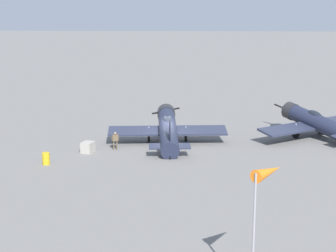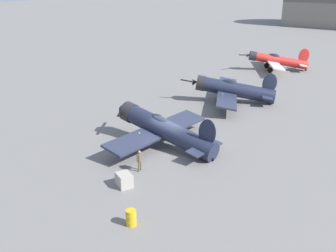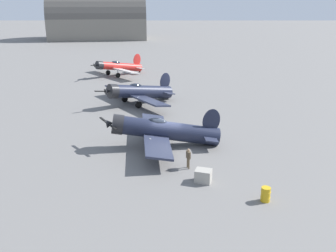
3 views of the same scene
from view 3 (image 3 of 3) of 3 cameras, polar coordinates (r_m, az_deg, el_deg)
name	(u,v)px [view 3 (image 3 of 3)]	position (r m, az deg, el deg)	size (l,w,h in m)	color
ground_plane	(168,146)	(31.91, 0.00, -3.06)	(400.00, 400.00, 0.00)	slate
airplane_foreground	(162,130)	(31.36, -0.90, -0.66)	(10.47, 10.68, 3.39)	#1E2338
airplane_mid_apron	(138,92)	(44.60, -4.57, 5.22)	(9.11, 10.95, 3.43)	#1E2338
airplane_far_line	(118,67)	(62.02, -7.70, 9.01)	(9.01, 9.83, 3.33)	red
ground_crew_mechanic	(188,156)	(27.50, 3.13, -4.68)	(0.34, 0.58, 1.56)	brown
equipment_crate	(203,176)	(25.79, 5.42, -7.61)	(1.30, 1.16, 0.90)	#9E998E
fuel_drum	(266,194)	(24.15, 14.73, -10.09)	(0.62, 0.62, 0.94)	gold
distant_hangar	(98,21)	(123.79, -10.66, 15.57)	(31.28, 21.39, 17.95)	slate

